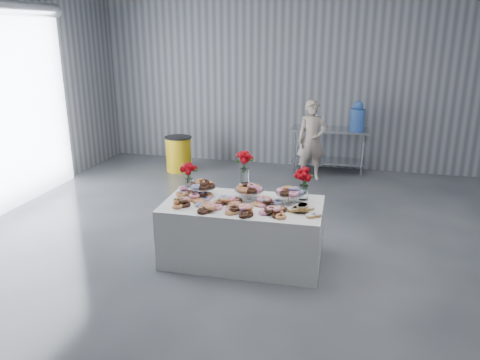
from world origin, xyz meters
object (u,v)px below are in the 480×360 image
object	(u,v)px
person	(312,140)
trash_barrel	(179,154)
water_jug	(357,117)
prep_table	(329,142)
display_table	(243,232)

from	to	relation	value
person	trash_barrel	world-z (taller)	person
water_jug	trash_barrel	xyz separation A→B (m)	(-3.44, -0.61, -0.80)
prep_table	person	distance (m)	0.60
water_jug	trash_barrel	bearing A→B (deg)	-169.95
display_table	prep_table	size ratio (longest dim) A/B	1.27
water_jug	person	bearing A→B (deg)	-147.97
prep_table	person	world-z (taller)	person
prep_table	trash_barrel	bearing A→B (deg)	-168.28
prep_table	water_jug	bearing A→B (deg)	-0.00
display_table	trash_barrel	distance (m)	4.09
display_table	water_jug	size ratio (longest dim) A/B	3.43
person	trash_barrel	distance (m)	2.68
prep_table	water_jug	world-z (taller)	water_jug
trash_barrel	water_jug	bearing A→B (deg)	10.05
water_jug	person	xyz separation A→B (m)	(-0.80, -0.50, -0.39)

